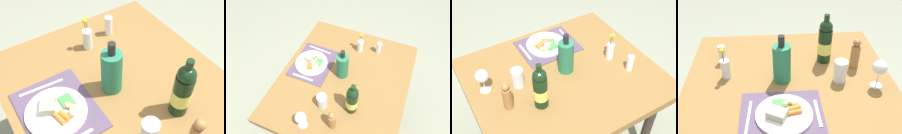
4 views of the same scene
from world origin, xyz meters
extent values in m
cube|color=brown|center=(0.00, 0.00, 0.72)|extent=(1.17, 1.02, 0.05)
cylinder|color=#322821|center=(-0.47, -0.39, 0.35)|extent=(0.06, 0.06, 0.69)
cylinder|color=#322821|center=(-0.47, 0.39, 0.35)|extent=(0.06, 0.06, 0.69)
cube|color=#524058|center=(-0.06, -0.30, 0.75)|extent=(0.40, 0.32, 0.01)
cylinder|color=white|center=(-0.05, -0.32, 0.76)|extent=(0.27, 0.27, 0.01)
cube|color=#9D9F7E|center=(-0.08, -0.34, 0.79)|extent=(0.11, 0.10, 0.04)
cylinder|color=orange|center=(0.00, -0.32, 0.78)|extent=(0.08, 0.04, 0.02)
cylinder|color=orange|center=(0.01, -0.30, 0.78)|extent=(0.06, 0.04, 0.03)
ellipsoid|color=tan|center=(-0.04, -0.26, 0.78)|extent=(0.04, 0.03, 0.02)
ellipsoid|color=#CFBF6D|center=(-0.02, -0.25, 0.78)|extent=(0.04, 0.03, 0.03)
ellipsoid|color=#DDAE83|center=(0.01, -0.26, 0.78)|extent=(0.04, 0.03, 0.03)
cube|color=#3C8D41|center=(-0.07, -0.26, 0.77)|extent=(0.07, 0.06, 0.01)
cube|color=silver|center=(-0.21, -0.32, 0.75)|extent=(0.03, 0.22, 0.00)
cylinder|color=white|center=(-0.39, 0.18, 0.80)|extent=(0.04, 0.04, 0.11)
sphere|color=#9E6B39|center=(0.40, 0.07, 0.91)|extent=(0.05, 0.05, 0.05)
cylinder|color=silver|center=(-0.36, 0.02, 0.80)|extent=(0.05, 0.05, 0.11)
cylinder|color=#3F7233|center=(-0.36, 0.01, 0.84)|extent=(0.00, 0.00, 0.18)
sphere|color=yellow|center=(-0.36, 0.01, 0.93)|extent=(0.03, 0.03, 0.03)
cylinder|color=#3F7233|center=(-0.36, 0.01, 0.83)|extent=(0.00, 0.00, 0.17)
sphere|color=yellow|center=(-0.36, 0.01, 0.92)|extent=(0.02, 0.02, 0.02)
cylinder|color=#3F7233|center=(-0.36, 0.02, 0.84)|extent=(0.00, 0.00, 0.19)
sphere|color=yellow|center=(-0.36, 0.02, 0.94)|extent=(0.02, 0.02, 0.02)
cylinder|color=#26724C|center=(-0.04, -0.03, 0.86)|extent=(0.10, 0.10, 0.22)
cylinder|color=black|center=(-0.04, -0.03, 1.00)|extent=(0.03, 0.03, 0.06)
cylinder|color=silver|center=(0.28, -0.06, 0.81)|extent=(0.07, 0.07, 0.13)
cylinder|color=black|center=(0.23, 0.15, 0.85)|extent=(0.08, 0.08, 0.21)
sphere|color=black|center=(0.23, 0.15, 0.98)|extent=(0.08, 0.08, 0.08)
cylinder|color=black|center=(0.23, 0.15, 1.02)|extent=(0.03, 0.03, 0.07)
cylinder|color=#E2E05B|center=(0.23, 0.15, 0.84)|extent=(0.08, 0.08, 0.07)
camera|label=1|loc=(0.69, -0.50, 1.78)|focal=45.06mm
camera|label=2|loc=(0.89, 0.31, 2.11)|focal=32.41mm
camera|label=3|loc=(0.66, 1.13, 2.04)|focal=46.14mm
camera|label=4|loc=(-0.09, -1.22, 1.67)|focal=42.50mm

